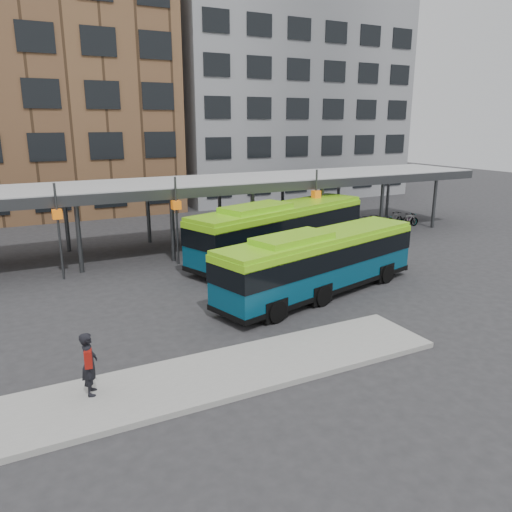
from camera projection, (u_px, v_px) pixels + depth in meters
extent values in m
plane|color=#28282B|center=(324.00, 312.00, 20.61)|extent=(120.00, 120.00, 0.00)
cube|color=gray|center=(233.00, 371.00, 15.59)|extent=(14.00, 3.00, 0.18)
cube|color=#999B9E|center=(205.00, 182.00, 30.74)|extent=(40.00, 6.00, 0.35)
cube|color=#383A3D|center=(225.00, 191.00, 28.20)|extent=(40.00, 0.15, 0.55)
cylinder|color=#383A3D|center=(79.00, 237.00, 25.61)|extent=(0.24, 0.24, 3.80)
cylinder|color=#383A3D|center=(66.00, 220.00, 29.90)|extent=(0.24, 0.24, 3.80)
cylinder|color=#383A3D|center=(173.00, 228.00, 27.81)|extent=(0.24, 0.24, 3.80)
cylinder|color=#383A3D|center=(148.00, 214.00, 32.11)|extent=(0.24, 0.24, 3.80)
cylinder|color=#383A3D|center=(252.00, 220.00, 30.02)|extent=(0.24, 0.24, 3.80)
cylinder|color=#383A3D|center=(220.00, 208.00, 34.31)|extent=(0.24, 0.24, 3.80)
cylinder|color=#383A3D|center=(321.00, 213.00, 32.22)|extent=(0.24, 0.24, 3.80)
cylinder|color=#383A3D|center=(283.00, 203.00, 36.52)|extent=(0.24, 0.24, 3.80)
cylinder|color=#383A3D|center=(382.00, 207.00, 34.43)|extent=(0.24, 0.24, 3.80)
cylinder|color=#383A3D|center=(338.00, 198.00, 38.72)|extent=(0.24, 0.24, 3.80)
cylinder|color=#383A3D|center=(434.00, 202.00, 36.64)|extent=(0.24, 0.24, 3.80)
cylinder|color=#383A3D|center=(388.00, 194.00, 40.93)|extent=(0.24, 0.24, 3.80)
cylinder|color=#383A3D|center=(59.00, 232.00, 24.35)|extent=(0.12, 0.12, 4.80)
cube|color=orange|center=(57.00, 214.00, 24.11)|extent=(0.45, 0.45, 0.45)
cylinder|color=#383A3D|center=(177.00, 221.00, 26.99)|extent=(0.12, 0.12, 4.80)
cube|color=orange|center=(176.00, 205.00, 26.76)|extent=(0.45, 0.45, 0.45)
cylinder|color=#383A3D|center=(316.00, 209.00, 30.97)|extent=(0.12, 0.12, 4.80)
cube|color=orange|center=(316.00, 194.00, 30.73)|extent=(0.45, 0.45, 0.45)
cube|color=brown|center=(3.00, 79.00, 40.82)|extent=(26.00, 14.00, 22.00)
cube|color=slate|center=(279.00, 98.00, 52.55)|extent=(24.00, 14.00, 20.00)
cube|color=#073E57|center=(320.00, 263.00, 22.48)|extent=(11.16, 5.01, 2.28)
cube|color=black|center=(320.00, 253.00, 22.36)|extent=(11.22, 5.07, 0.87)
cube|color=#7FD215|center=(321.00, 237.00, 22.16)|extent=(11.14, 4.92, 0.18)
cube|color=#7FD215|center=(293.00, 239.00, 20.93)|extent=(3.95, 2.52, 0.32)
cube|color=black|center=(319.00, 285.00, 22.74)|extent=(11.23, 5.07, 0.22)
cylinder|color=black|center=(386.00, 274.00, 24.30)|extent=(0.95, 0.50, 0.91)
cylinder|color=black|center=(349.00, 264.00, 25.89)|extent=(0.95, 0.50, 0.91)
cylinder|color=black|center=(322.00, 296.00, 21.23)|extent=(0.95, 0.50, 0.91)
cylinder|color=black|center=(285.00, 284.00, 22.83)|extent=(0.95, 0.50, 0.91)
cylinder|color=black|center=(276.00, 312.00, 19.46)|extent=(0.95, 0.50, 0.91)
cylinder|color=black|center=(240.00, 297.00, 21.06)|extent=(0.95, 0.50, 0.91)
cube|color=#073E57|center=(281.00, 231.00, 28.26)|extent=(12.28, 6.30, 2.52)
cube|color=black|center=(281.00, 223.00, 28.13)|extent=(12.34, 6.38, 0.96)
cube|color=#7FD215|center=(281.00, 208.00, 27.90)|extent=(12.24, 6.21, 0.20)
cube|color=#7FD215|center=(256.00, 208.00, 26.45)|extent=(4.41, 3.02, 0.35)
cube|color=black|center=(281.00, 251.00, 28.56)|extent=(12.35, 6.38, 0.24)
cylinder|color=black|center=(339.00, 242.00, 30.53)|extent=(1.05, 0.61, 1.01)
cylinder|color=black|center=(307.00, 236.00, 32.18)|extent=(1.05, 0.61, 1.01)
cylinder|color=black|center=(283.00, 258.00, 26.88)|extent=(1.05, 0.61, 1.01)
cylinder|color=black|center=(251.00, 250.00, 28.53)|extent=(1.05, 0.61, 1.01)
cylinder|color=black|center=(243.00, 270.00, 24.78)|extent=(1.05, 0.61, 1.01)
cylinder|color=black|center=(210.00, 261.00, 26.43)|extent=(1.05, 0.61, 1.01)
imported|color=black|center=(89.00, 364.00, 13.90)|extent=(0.57, 0.75, 1.85)
cube|color=maroon|center=(88.00, 358.00, 13.67)|extent=(0.26, 0.38, 0.49)
imported|color=slate|center=(352.00, 224.00, 35.87)|extent=(1.87, 0.74, 0.97)
imported|color=slate|center=(361.00, 224.00, 35.81)|extent=(1.85, 0.79, 1.07)
imported|color=slate|center=(367.00, 223.00, 36.56)|extent=(1.73, 0.87, 0.87)
imported|color=slate|center=(373.00, 222.00, 36.50)|extent=(1.70, 0.57, 1.01)
imported|color=slate|center=(383.00, 223.00, 36.53)|extent=(1.81, 0.72, 0.93)
imported|color=slate|center=(395.00, 219.00, 37.64)|extent=(1.83, 0.87, 1.06)
imported|color=slate|center=(407.00, 220.00, 37.50)|extent=(1.84, 0.75, 0.95)
imported|color=slate|center=(409.00, 220.00, 37.44)|extent=(1.69, 0.66, 0.99)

